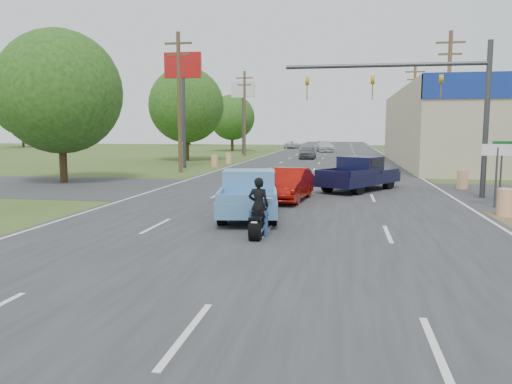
% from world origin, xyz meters
% --- Properties ---
extents(ground, '(200.00, 200.00, 0.00)m').
position_xyz_m(ground, '(0.00, 0.00, 0.00)').
color(ground, '#395321').
rests_on(ground, ground).
extents(main_road, '(15.00, 180.00, 0.02)m').
position_xyz_m(main_road, '(0.00, 40.00, 0.01)').
color(main_road, '#2D2D30').
rests_on(main_road, ground).
extents(cross_road, '(120.00, 10.00, 0.02)m').
position_xyz_m(cross_road, '(0.00, 18.00, 0.01)').
color(cross_road, '#2D2D30').
rests_on(cross_road, ground).
extents(utility_pole_2, '(2.00, 0.28, 10.00)m').
position_xyz_m(utility_pole_2, '(9.50, 31.00, 5.32)').
color(utility_pole_2, '#4C3823').
rests_on(utility_pole_2, ground).
extents(utility_pole_3, '(2.00, 0.28, 10.00)m').
position_xyz_m(utility_pole_3, '(9.50, 49.00, 5.32)').
color(utility_pole_3, '#4C3823').
rests_on(utility_pole_3, ground).
extents(utility_pole_5, '(2.00, 0.28, 10.00)m').
position_xyz_m(utility_pole_5, '(-9.50, 28.00, 5.32)').
color(utility_pole_5, '#4C3823').
rests_on(utility_pole_5, ground).
extents(utility_pole_6, '(2.00, 0.28, 10.00)m').
position_xyz_m(utility_pole_6, '(-9.50, 52.00, 5.32)').
color(utility_pole_6, '#4C3823').
rests_on(utility_pole_6, ground).
extents(tree_0, '(7.14, 7.14, 8.84)m').
position_xyz_m(tree_0, '(-14.00, 20.00, 5.26)').
color(tree_0, '#422D19').
rests_on(tree_0, ground).
extents(tree_1, '(7.56, 7.56, 9.36)m').
position_xyz_m(tree_1, '(-13.50, 42.00, 5.57)').
color(tree_1, '#422D19').
rests_on(tree_1, ground).
extents(tree_2, '(6.72, 6.72, 8.32)m').
position_xyz_m(tree_2, '(-14.20, 66.00, 4.95)').
color(tree_2, '#422D19').
rests_on(tree_2, ground).
extents(tree_4, '(9.24, 9.24, 11.44)m').
position_xyz_m(tree_4, '(-55.00, 75.00, 6.82)').
color(tree_4, '#422D19').
rests_on(tree_4, ground).
extents(tree_5, '(7.98, 7.98, 9.88)m').
position_xyz_m(tree_5, '(30.00, 95.00, 5.88)').
color(tree_5, '#422D19').
rests_on(tree_5, ground).
extents(tree_6, '(8.82, 8.82, 10.92)m').
position_xyz_m(tree_6, '(-30.00, 95.00, 6.51)').
color(tree_6, '#422D19').
rests_on(tree_6, ground).
extents(barrel_0, '(0.56, 0.56, 1.00)m').
position_xyz_m(barrel_0, '(8.00, 12.00, 0.50)').
color(barrel_0, orange).
rests_on(barrel_0, ground).
extents(barrel_1, '(0.56, 0.56, 1.00)m').
position_xyz_m(barrel_1, '(8.40, 20.50, 0.50)').
color(barrel_1, orange).
rests_on(barrel_1, ground).
extents(barrel_2, '(0.56, 0.56, 1.00)m').
position_xyz_m(barrel_2, '(-8.50, 34.00, 0.50)').
color(barrel_2, orange).
rests_on(barrel_2, ground).
extents(barrel_3, '(0.56, 0.56, 1.00)m').
position_xyz_m(barrel_3, '(-8.20, 38.00, 0.50)').
color(barrel_3, orange).
rests_on(barrel_3, ground).
extents(pole_sign_left_near, '(3.00, 0.35, 9.20)m').
position_xyz_m(pole_sign_left_near, '(-10.50, 32.00, 7.17)').
color(pole_sign_left_near, '#3F3F44').
rests_on(pole_sign_left_near, ground).
extents(pole_sign_left_far, '(3.00, 0.35, 9.20)m').
position_xyz_m(pole_sign_left_far, '(-10.50, 56.00, 7.17)').
color(pole_sign_left_far, '#3F3F44').
rests_on(pole_sign_left_far, ground).
extents(lane_sign, '(1.20, 0.08, 2.52)m').
position_xyz_m(lane_sign, '(8.20, 14.00, 1.90)').
color(lane_sign, '#3F3F44').
rests_on(lane_sign, ground).
extents(street_name_sign, '(0.80, 0.08, 2.61)m').
position_xyz_m(street_name_sign, '(8.80, 15.50, 1.61)').
color(street_name_sign, '#3F3F44').
rests_on(street_name_sign, ground).
extents(signal_mast, '(9.12, 0.40, 7.00)m').
position_xyz_m(signal_mast, '(5.82, 17.00, 4.80)').
color(signal_mast, '#3F3F44').
rests_on(signal_mast, ground).
extents(red_convertible, '(1.97, 4.42, 1.41)m').
position_xyz_m(red_convertible, '(-0.09, 14.55, 0.70)').
color(red_convertible, '#8F0D06').
rests_on(red_convertible, ground).
extents(motorcycle, '(0.63, 2.03, 1.03)m').
position_xyz_m(motorcycle, '(-0.11, 7.02, 0.46)').
color(motorcycle, black).
rests_on(motorcycle, ground).
extents(rider, '(0.60, 0.40, 1.63)m').
position_xyz_m(rider, '(-0.11, 7.07, 0.81)').
color(rider, black).
rests_on(rider, ground).
extents(blue_pickup, '(2.68, 5.27, 1.67)m').
position_xyz_m(blue_pickup, '(-1.01, 10.31, 0.84)').
color(blue_pickup, black).
rests_on(blue_pickup, ground).
extents(navy_pickup, '(4.44, 5.53, 1.74)m').
position_xyz_m(navy_pickup, '(3.12, 18.93, 0.88)').
color(navy_pickup, black).
rests_on(navy_pickup, ground).
extents(distant_car_grey, '(1.68, 4.15, 1.41)m').
position_xyz_m(distant_car_grey, '(-1.59, 46.94, 0.71)').
color(distant_car_grey, '#5C5B61').
rests_on(distant_car_grey, ground).
extents(distant_car_silver, '(2.96, 5.55, 1.53)m').
position_xyz_m(distant_car_silver, '(-0.43, 65.04, 0.77)').
color(distant_car_silver, silver).
rests_on(distant_car_silver, ground).
extents(distant_car_white, '(2.49, 4.66, 1.24)m').
position_xyz_m(distant_car_white, '(-6.50, 78.11, 0.62)').
color(distant_car_white, silver).
rests_on(distant_car_white, ground).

